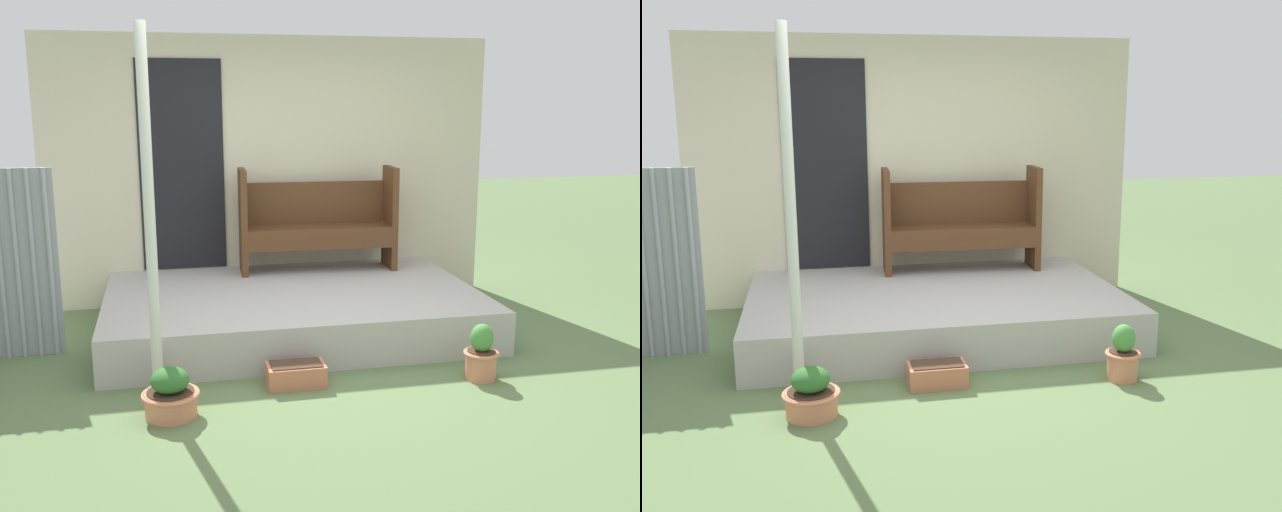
{
  "view_description": "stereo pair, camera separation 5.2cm",
  "coord_description": "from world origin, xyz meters",
  "views": [
    {
      "loc": [
        -1.11,
        -4.89,
        2.0
      ],
      "look_at": [
        0.05,
        0.37,
        0.81
      ],
      "focal_mm": 40.0,
      "sensor_mm": 36.0,
      "label": 1
    },
    {
      "loc": [
        -1.06,
        -4.9,
        2.0
      ],
      "look_at": [
        0.05,
        0.37,
        0.81
      ],
      "focal_mm": 40.0,
      "sensor_mm": 36.0,
      "label": 2
    }
  ],
  "objects": [
    {
      "name": "planter_box_rect",
      "position": [
        -0.25,
        -0.19,
        0.08
      ],
      "size": [
        0.41,
        0.23,
        0.17
      ],
      "color": "#C67251",
      "rests_on": "ground_plane"
    },
    {
      "name": "ground_plane",
      "position": [
        0.0,
        0.0,
        0.0
      ],
      "size": [
        24.0,
        24.0,
        0.0
      ],
      "primitive_type": "plane",
      "color": "#5B7547"
    },
    {
      "name": "flower_pot_middle",
      "position": [
        1.09,
        -0.36,
        0.18
      ],
      "size": [
        0.26,
        0.26,
        0.42
      ],
      "color": "tan",
      "rests_on": "ground_plane"
    },
    {
      "name": "house_wall",
      "position": [
        -0.09,
        2.12,
        1.3
      ],
      "size": [
        4.39,
        0.08,
        2.6
      ],
      "color": "beige",
      "rests_on": "ground_plane"
    },
    {
      "name": "flower_pot_left",
      "position": [
        -1.13,
        -0.52,
        0.14
      ],
      "size": [
        0.37,
        0.37,
        0.33
      ],
      "color": "tan",
      "rests_on": "ground_plane"
    },
    {
      "name": "bench",
      "position": [
        0.34,
        1.78,
        0.86
      ],
      "size": [
        1.52,
        0.46,
        1.0
      ],
      "rotation": [
        0.0,
        0.0,
        -0.04
      ],
      "color": "#54331C",
      "rests_on": "porch_slab"
    },
    {
      "name": "support_post",
      "position": [
        -1.21,
        -0.12,
        1.24
      ],
      "size": [
        0.07,
        0.07,
        2.48
      ],
      "color": "silver",
      "rests_on": "ground_plane"
    },
    {
      "name": "porch_slab",
      "position": [
        -0.05,
        1.04,
        0.18
      ],
      "size": [
        3.19,
        2.09,
        0.36
      ],
      "color": "#B2AFA8",
      "rests_on": "ground_plane"
    }
  ]
}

